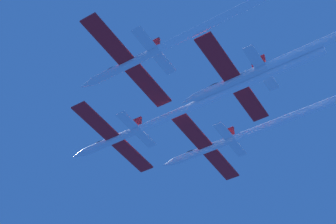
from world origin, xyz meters
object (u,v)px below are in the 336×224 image
jet_right_wing (269,125)px  jet_left_wing (197,30)px  jet_lead (165,118)px  jet_slot (304,50)px

jet_right_wing → jet_left_wing: bearing=177.6°
jet_lead → jet_left_wing: 15.20m
jet_right_wing → jet_slot: bearing=-138.8°
jet_left_wing → jet_right_wing: 19.91m
jet_left_wing → jet_slot: jet_left_wing is taller
jet_lead → jet_left_wing: (-10.27, -11.16, 1.07)m
jet_left_wing → jet_right_wing: (19.87, -0.84, -0.74)m
jet_left_wing → jet_slot: (9.29, -10.10, -0.70)m
jet_lead → jet_right_wing: bearing=-51.3°
jet_left_wing → jet_right_wing: bearing=-2.4°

